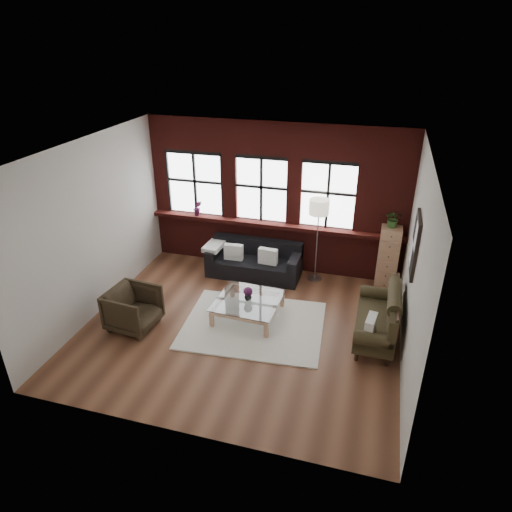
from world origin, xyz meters
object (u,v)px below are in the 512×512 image
(vase, at_px, (248,296))
(drawer_chest, at_px, (388,257))
(coffee_table, at_px, (248,309))
(armchair, at_px, (133,309))
(floor_lamp, at_px, (317,238))
(dark_sofa, at_px, (254,260))
(vintage_settee, at_px, (376,316))

(vase, bearing_deg, drawer_chest, 38.23)
(coffee_table, distance_m, drawer_chest, 3.09)
(armchair, xyz_separation_m, vase, (1.87, 0.84, 0.07))
(vase, height_order, drawer_chest, drawer_chest)
(armchair, relative_size, floor_lamp, 0.42)
(armchair, height_order, floor_lamp, floor_lamp)
(floor_lamp, bearing_deg, dark_sofa, -171.55)
(armchair, bearing_deg, drawer_chest, -51.99)
(drawer_chest, relative_size, floor_lamp, 0.68)
(armchair, distance_m, drawer_chest, 5.08)
(dark_sofa, relative_size, floor_lamp, 1.02)
(dark_sofa, height_order, coffee_table, dark_sofa)
(vintage_settee, height_order, vase, vintage_settee)
(armchair, bearing_deg, dark_sofa, -27.15)
(coffee_table, distance_m, vase, 0.26)
(coffee_table, bearing_deg, floor_lamp, 61.43)
(vase, height_order, floor_lamp, floor_lamp)
(coffee_table, relative_size, vase, 7.98)
(armchair, distance_m, coffee_table, 2.06)
(vintage_settee, relative_size, coffee_table, 1.45)
(vintage_settee, bearing_deg, armchair, -168.49)
(dark_sofa, xyz_separation_m, floor_lamp, (1.29, 0.19, 0.61))
(vintage_settee, relative_size, drawer_chest, 1.26)
(coffee_table, height_order, vase, vase)
(floor_lamp, bearing_deg, vase, -118.57)
(vase, relative_size, drawer_chest, 0.11)
(armchair, distance_m, vase, 2.05)
(dark_sofa, distance_m, floor_lamp, 1.44)
(vintage_settee, relative_size, vase, 11.59)
(armchair, relative_size, vase, 5.75)
(vase, bearing_deg, armchair, -155.93)
(drawer_chest, bearing_deg, coffee_table, -141.77)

